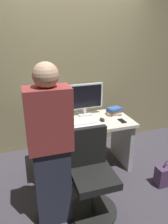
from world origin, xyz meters
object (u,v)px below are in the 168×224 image
monitor (85,98)px  keyboard (80,123)px  person_at_desk (50,149)px  desk (83,137)px  mouse (102,120)px  handbag (168,175)px  cup_near_keyboard (59,127)px  office_chair (92,177)px  book_stack (114,111)px  cup_by_monitor (51,119)px  cell_phone (122,121)px

monitor → keyboard: 0.41m
person_at_desk → monitor: 1.17m
desk → mouse: bearing=-14.5°
keyboard → handbag: keyboard is taller
mouse → keyboard: bearing=-179.9°
keyboard → cup_near_keyboard: 0.32m
desk → mouse: size_ratio=13.35×
office_chair → book_stack: size_ratio=4.00×
handbag → mouse: bearing=139.2°
handbag → cup_near_keyboard: bearing=159.3°
mouse → book_stack: bearing=32.4°
desk → keyboard: bearing=-132.9°
cup_by_monitor → cup_near_keyboard: bearing=-80.4°
keyboard → cell_phone: 0.57m
office_chair → cup_by_monitor: bearing=107.6°
desk → office_chair: 0.76m
cup_by_monitor → book_stack: 0.91m
cup_by_monitor → handbag: (1.35, -0.77, -0.65)m
cup_by_monitor → cell_phone: cup_by_monitor is taller
keyboard → mouse: 0.32m
person_at_desk → cell_phone: size_ratio=11.38×
desk → monitor: bearing=66.0°
desk → person_at_desk: size_ratio=0.81×
handbag → office_chair: bearing=-175.6°
office_chair → cell_phone: size_ratio=6.53×
person_at_desk → mouse: 1.06m
book_stack → handbag: book_stack is taller
mouse → cup_by_monitor: size_ratio=1.11×
desk → book_stack: size_ratio=5.67×
cell_phone → handbag: (0.44, -0.50, -0.61)m
person_at_desk → handbag: (1.50, 0.09, -0.70)m
office_chair → cup_near_keyboard: (-0.22, 0.57, 0.36)m
mouse → monitor: bearing=119.3°
monitor → book_stack: (0.41, -0.12, -0.20)m
keyboard → handbag: (1.01, -0.60, -0.61)m
cup_near_keyboard → cell_phone: cup_near_keyboard is taller
desk → keyboard: (-0.06, -0.07, 0.25)m
monitor → keyboard: bearing=-119.2°
book_stack → cell_phone: book_stack is taller
person_at_desk → cup_near_keyboard: person_at_desk is taller
office_chair → cup_near_keyboard: bearing=111.2°
monitor → keyboard: size_ratio=1.26×
person_at_desk → cup_near_keyboard: bearing=71.4°
handbag → desk: bearing=144.9°
cup_near_keyboard → book_stack: (0.86, 0.27, 0.01)m
monitor → keyboard: monitor is taller
monitor → cup_by_monitor: monitor is taller
monitor → mouse: monitor is taller
monitor → cell_phone: bearing=-42.8°
person_at_desk → monitor: size_ratio=3.03×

